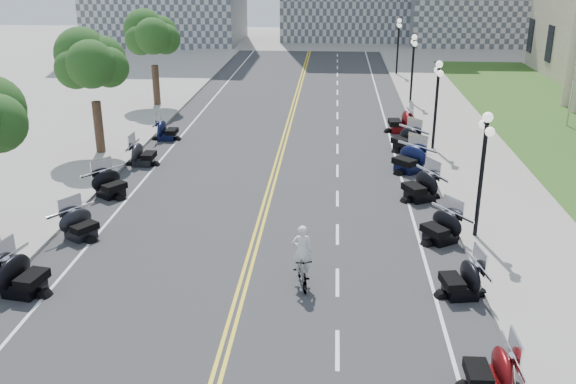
{
  "coord_description": "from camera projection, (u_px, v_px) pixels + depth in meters",
  "views": [
    {
      "loc": [
        2.92,
        -19.54,
        10.58
      ],
      "look_at": [
        1.26,
        3.37,
        2.0
      ],
      "focal_mm": 40.0,
      "sensor_mm": 36.0,
      "label": 1
    }
  ],
  "objects": [
    {
      "name": "ground",
      "position": [
        245.0,
        279.0,
        22.16
      ],
      "size": [
        160.0,
        160.0,
        0.0
      ],
      "primitive_type": "plane",
      "color": "gray"
    },
    {
      "name": "road",
      "position": [
        272.0,
        182.0,
        31.5
      ],
      "size": [
        16.0,
        90.0,
        0.01
      ],
      "primitive_type": "cube",
      "color": "#333335",
      "rests_on": "ground"
    },
    {
      "name": "centerline_yellow_a",
      "position": [
        270.0,
        182.0,
        31.5
      ],
      "size": [
        0.12,
        90.0,
        0.0
      ],
      "primitive_type": "cube",
      "color": "yellow",
      "rests_on": "road"
    },
    {
      "name": "centerline_yellow_b",
      "position": [
        275.0,
        182.0,
        31.49
      ],
      "size": [
        0.12,
        90.0,
        0.0
      ],
      "primitive_type": "cube",
      "color": "yellow",
      "rests_on": "road"
    },
    {
      "name": "edge_line_north",
      "position": [
        403.0,
        185.0,
        31.06
      ],
      "size": [
        0.12,
        90.0,
        0.0
      ],
      "primitive_type": "cube",
      "color": "white",
      "rests_on": "road"
    },
    {
      "name": "edge_line_south",
      "position": [
        144.0,
        179.0,
        31.93
      ],
      "size": [
        0.12,
        90.0,
        0.0
      ],
      "primitive_type": "cube",
      "color": "white",
      "rests_on": "road"
    },
    {
      "name": "lane_dash_5",
      "position": [
        337.0,
        350.0,
        18.2
      ],
      "size": [
        0.12,
        2.0,
        0.0
      ],
      "primitive_type": "cube",
      "color": "white",
      "rests_on": "road"
    },
    {
      "name": "lane_dash_6",
      "position": [
        337.0,
        282.0,
        21.94
      ],
      "size": [
        0.12,
        2.0,
        0.0
      ],
      "primitive_type": "cube",
      "color": "white",
      "rests_on": "road"
    },
    {
      "name": "lane_dash_7",
      "position": [
        337.0,
        234.0,
        25.67
      ],
      "size": [
        0.12,
        2.0,
        0.0
      ],
      "primitive_type": "cube",
      "color": "white",
      "rests_on": "road"
    },
    {
      "name": "lane_dash_8",
      "position": [
        337.0,
        198.0,
        29.41
      ],
      "size": [
        0.12,
        2.0,
        0.0
      ],
      "primitive_type": "cube",
      "color": "white",
      "rests_on": "road"
    },
    {
      "name": "lane_dash_9",
      "position": [
        337.0,
        171.0,
        33.15
      ],
      "size": [
        0.12,
        2.0,
        0.0
      ],
      "primitive_type": "cube",
      "color": "white",
      "rests_on": "road"
    },
    {
      "name": "lane_dash_10",
      "position": [
        337.0,
        149.0,
        36.88
      ],
      "size": [
        0.12,
        2.0,
        0.0
      ],
      "primitive_type": "cube",
      "color": "white",
      "rests_on": "road"
    },
    {
      "name": "lane_dash_11",
      "position": [
        337.0,
        131.0,
        40.62
      ],
      "size": [
        0.12,
        2.0,
        0.0
      ],
      "primitive_type": "cube",
      "color": "white",
      "rests_on": "road"
    },
    {
      "name": "lane_dash_12",
      "position": [
        337.0,
        116.0,
        44.36
      ],
      "size": [
        0.12,
        2.0,
        0.0
      ],
      "primitive_type": "cube",
      "color": "white",
      "rests_on": "road"
    },
    {
      "name": "lane_dash_13",
      "position": [
        337.0,
        103.0,
        48.1
      ],
      "size": [
        0.12,
        2.0,
        0.0
      ],
      "primitive_type": "cube",
      "color": "white",
      "rests_on": "road"
    },
    {
      "name": "lane_dash_14",
      "position": [
        337.0,
        92.0,
        51.83
      ],
      "size": [
        0.12,
        2.0,
        0.0
      ],
      "primitive_type": "cube",
      "color": "white",
      "rests_on": "road"
    },
    {
      "name": "lane_dash_15",
      "position": [
        337.0,
        83.0,
        55.57
      ],
      "size": [
        0.12,
        2.0,
        0.0
      ],
      "primitive_type": "cube",
      "color": "white",
      "rests_on": "road"
    },
    {
      "name": "lane_dash_16",
      "position": [
        337.0,
        75.0,
        59.31
      ],
      "size": [
        0.12,
        2.0,
        0.0
      ],
      "primitive_type": "cube",
      "color": "white",
      "rests_on": "road"
    },
    {
      "name": "lane_dash_17",
      "position": [
        337.0,
        67.0,
        63.05
      ],
      "size": [
        0.12,
        2.0,
        0.0
      ],
      "primitive_type": "cube",
      "color": "white",
      "rests_on": "road"
    },
    {
      "name": "lane_dash_18",
      "position": [
        337.0,
        61.0,
        66.78
      ],
      "size": [
        0.12,
        2.0,
        0.0
      ],
      "primitive_type": "cube",
      "color": "white",
      "rests_on": "road"
    },
    {
      "name": "lane_dash_19",
      "position": [
        337.0,
        55.0,
        70.52
      ],
      "size": [
        0.12,
        2.0,
        0.0
      ],
      "primitive_type": "cube",
      "color": "white",
      "rests_on": "road"
    },
    {
      "name": "sidewalk_north",
      "position": [
        490.0,
        186.0,
        30.76
      ],
      "size": [
        5.0,
        90.0,
        0.15
      ],
      "primitive_type": "cube",
      "color": "#9E9991",
      "rests_on": "ground"
    },
    {
      "name": "sidewalk_south",
      "position": [
        64.0,
        176.0,
        32.18
      ],
      "size": [
        5.0,
        90.0,
        0.15
      ],
      "primitive_type": "cube",
      "color": "#9E9991",
      "rests_on": "ground"
    },
    {
      "name": "street_lamp_2",
      "position": [
        481.0,
        176.0,
        24.4
      ],
      "size": [
        0.5,
        1.2,
        4.9
      ],
      "primitive_type": null,
      "color": "black",
      "rests_on": "sidewalk_north"
    },
    {
      "name": "street_lamp_3",
      "position": [
        436.0,
        106.0,
        35.61
      ],
      "size": [
        0.5,
        1.2,
        4.9
      ],
      "primitive_type": null,
      "color": "black",
      "rests_on": "sidewalk_north"
    },
    {
      "name": "street_lamp_4",
      "position": [
        412.0,
        69.0,
        46.83
      ],
      "size": [
        0.5,
        1.2,
        4.9
      ],
      "primitive_type": null,
      "color": "black",
      "rests_on": "sidewalk_north"
    },
    {
      "name": "street_lamp_5",
      "position": [
        398.0,
        47.0,
        58.04
      ],
      "size": [
        0.5,
        1.2,
        4.9
      ],
      "primitive_type": null,
      "color": "black",
      "rests_on": "sidewalk_north"
    },
    {
      "name": "tree_3",
      "position": [
        92.0,
        69.0,
        34.25
      ],
      "size": [
        4.8,
        4.8,
        9.2
      ],
      "primitive_type": null,
      "color": "#235619",
      "rests_on": "sidewalk_south"
    },
    {
      "name": "tree_4",
      "position": [
        153.0,
        40.0,
        45.46
      ],
      "size": [
        4.8,
        4.8,
        9.2
      ],
      "primitive_type": null,
      "color": "#235619",
      "rests_on": "sidewalk_south"
    },
    {
      "name": "motorcycle_n_4",
      "position": [
        491.0,
        369.0,
        16.29
      ],
      "size": [
        1.92,
        1.92,
        1.33
      ],
      "primitive_type": null,
      "rotation": [
        0.0,
        0.0,
        -1.56
      ],
      "color": "#590A0C",
      "rests_on": "road"
    },
    {
      "name": "motorcycle_n_5",
      "position": [
        462.0,
        277.0,
        20.86
      ],
      "size": [
        2.23,
        2.23,
        1.35
      ],
      "primitive_type": null,
      "rotation": [
        0.0,
        0.0,
        -1.4
      ],
      "color": "black",
      "rests_on": "road"
    },
    {
      "name": "motorcycle_n_6",
      "position": [
        441.0,
        225.0,
        24.81
      ],
      "size": [
        2.74,
        2.74,
        1.38
      ],
      "primitive_type": null,
      "rotation": [
        0.0,
        0.0,
        -0.98
      ],
      "color": "black",
      "rests_on": "road"
    },
    {
      "name": "motorcycle_n_7",
      "position": [
        420.0,
        184.0,
        29.03
      ],
      "size": [
        2.85,
        2.85,
        1.49
      ],
      "primitive_type": null,
      "rotation": [
        0.0,
        0.0,
        -1.11
      ],
      "color": "black",
      "rests_on": "road"
    },
    {
      "name": "motorcycle_n_8",
      "position": [
        409.0,
        157.0,
        32.79
      ],
      "size": [
        3.08,
        3.08,
        1.53
      ],
      "primitive_type": null,
      "rotation": [
        0.0,
        0.0,
        -0.8
      ],
      "color": "black",
      "rests_on": "road"
    },
    {
      "name": "motorcycle_n_9",
      "position": [
        406.0,
        138.0,
        36.32
      ],
      "size": [
        2.92,
        2.92,
        1.46
      ],
      "primitive_type": null,
      "rotation": [
        0.0,
        0.0,
        -0.92
      ],
      "color": "black",
      "rests_on": "road"
    },
    {
      "name": "motorcycle_n_10",
      "position": [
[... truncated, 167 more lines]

